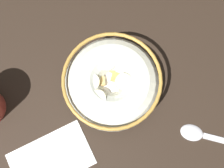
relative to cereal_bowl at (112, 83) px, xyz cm
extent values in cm
cube|color=black|center=(0.00, 0.00, -4.47)|extent=(131.41, 131.41, 2.00)
cylinder|color=beige|center=(0.00, 0.00, -3.17)|extent=(8.78, 8.78, 0.60)
torus|color=beige|center=(0.00, 0.00, -0.25)|extent=(15.97, 15.97, 6.44)
torus|color=#B28438|center=(0.00, 0.00, 2.67)|extent=(16.09, 16.09, 0.60)
cylinder|color=white|center=(0.00, 0.00, 0.33)|extent=(12.10, 12.10, 0.40)
cube|color=tan|center=(1.07, -1.59, 1.02)|extent=(2.21, 2.21, 0.85)
cube|color=tan|center=(0.88, -3.26, 0.78)|extent=(2.03, 2.07, 0.89)
cube|color=tan|center=(-0.32, 3.35, 0.87)|extent=(2.14, 2.14, 0.72)
cube|color=tan|center=(-1.79, -3.71, 0.81)|extent=(2.14, 2.12, 0.82)
cube|color=#B78947|center=(-3.20, -0.86, 0.82)|extent=(2.08, 2.10, 0.84)
cube|color=#B78947|center=(-2.99, 1.23, 0.79)|extent=(2.15, 2.15, 0.74)
cube|color=tan|center=(4.08, 3.21, 1.00)|extent=(2.08, 2.05, 0.82)
cube|color=#B78947|center=(-1.94, -1.43, 0.93)|extent=(1.62, 1.53, 0.90)
cube|color=tan|center=(2.91, 0.09, 1.02)|extent=(2.09, 2.11, 0.79)
cube|color=tan|center=(3.15, 1.86, 0.80)|extent=(1.76, 1.82, 0.88)
cube|color=tan|center=(-4.11, 2.49, 0.94)|extent=(2.19, 2.18, 0.80)
cube|color=tan|center=(3.26, -3.63, 0.89)|extent=(2.19, 2.20, 0.87)
cube|color=tan|center=(4.28, -1.83, 1.04)|extent=(1.76, 1.73, 0.77)
cube|color=#B78947|center=(-1.05, 0.24, 0.92)|extent=(2.01, 2.04, 0.80)
cube|color=#AD7F42|center=(-4.83, -0.47, 0.80)|extent=(1.73, 1.65, 0.90)
cube|color=tan|center=(-2.96, -2.77, 0.94)|extent=(2.17, 2.19, 0.90)
cube|color=tan|center=(-2.28, 4.36, 0.83)|extent=(1.55, 1.63, 0.89)
cylinder|color=beige|center=(2.15, 3.50, 1.80)|extent=(4.01, 3.93, 1.46)
cylinder|color=#F4EABC|center=(2.26, -2.54, 1.91)|extent=(3.68, 3.69, 1.03)
cylinder|color=#F4EABC|center=(-1.91, -2.56, 1.98)|extent=(3.67, 3.69, 1.53)
cylinder|color=beige|center=(-0.91, 1.62, 2.18)|extent=(3.48, 3.56, 1.30)
cylinder|color=#F4EABC|center=(-3.82, 1.28, 1.76)|extent=(3.89, 3.94, 1.49)
cylinder|color=beige|center=(3.72, 0.48, 2.04)|extent=(3.49, 3.50, 1.51)
ellipsoid|color=#B7B7BC|center=(-2.13, 15.84, -3.07)|extent=(4.19, 4.79, 0.80)
cube|color=white|center=(16.18, -0.64, -3.32)|extent=(15.71, 13.22, 0.30)
camera|label=1|loc=(7.92, 6.11, 45.44)|focal=44.57mm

